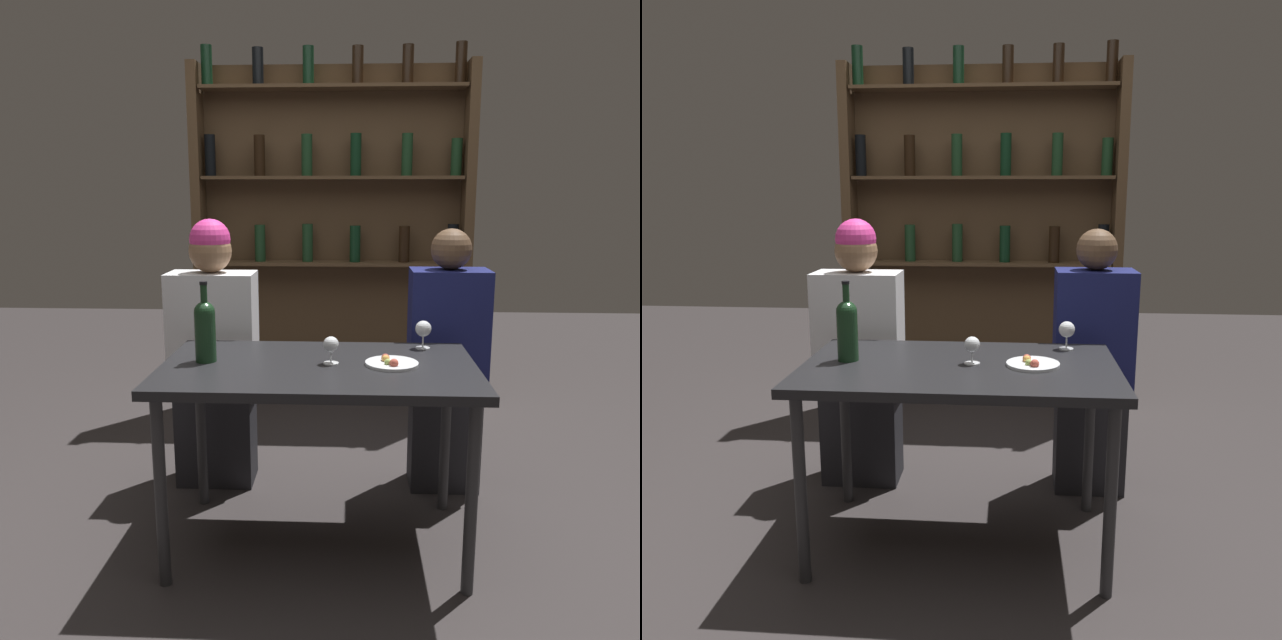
{
  "view_description": "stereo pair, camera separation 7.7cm",
  "coord_description": "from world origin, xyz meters",
  "views": [
    {
      "loc": [
        0.12,
        -2.3,
        1.4
      ],
      "look_at": [
        0.0,
        0.11,
        0.9
      ],
      "focal_mm": 35.0,
      "sensor_mm": 36.0,
      "label": 1
    },
    {
      "loc": [
        0.19,
        -2.29,
        1.4
      ],
      "look_at": [
        0.0,
        0.11,
        0.9
      ],
      "focal_mm": 35.0,
      "sensor_mm": 36.0,
      "label": 2
    }
  ],
  "objects": [
    {
      "name": "ground_plane",
      "position": [
        0.0,
        0.0,
        0.0
      ],
      "size": [
        10.0,
        10.0,
        0.0
      ],
      "primitive_type": "plane",
      "color": "#332D2D"
    },
    {
      "name": "dining_table",
      "position": [
        0.0,
        0.0,
        0.68
      ],
      "size": [
        1.2,
        0.72,
        0.75
      ],
      "color": "black",
      "rests_on": "ground_plane"
    },
    {
      "name": "wine_rack_wall",
      "position": [
        -0.0,
        1.7,
        1.18
      ],
      "size": [
        1.74,
        0.21,
        2.26
      ],
      "color": "#4C3823",
      "rests_on": "ground_plane"
    },
    {
      "name": "wine_bottle",
      "position": [
        -0.44,
        0.02,
        0.88
      ],
      "size": [
        0.08,
        0.08,
        0.31
      ],
      "color": "#19381E",
      "rests_on": "dining_table"
    },
    {
      "name": "wine_glass_0",
      "position": [
        0.05,
        0.01,
        0.82
      ],
      "size": [
        0.06,
        0.06,
        0.11
      ],
      "color": "silver",
      "rests_on": "dining_table"
    },
    {
      "name": "wine_glass_1",
      "position": [
        0.43,
        0.27,
        0.83
      ],
      "size": [
        0.07,
        0.07,
        0.12
      ],
      "color": "silver",
      "rests_on": "dining_table"
    },
    {
      "name": "food_plate_0",
      "position": [
        0.28,
        -0.0,
        0.76
      ],
      "size": [
        0.2,
        0.2,
        0.04
      ],
      "color": "silver",
      "rests_on": "dining_table"
    },
    {
      "name": "seated_person_left",
      "position": [
        -0.53,
        0.54,
        0.62
      ],
      "size": [
        0.4,
        0.22,
        1.28
      ],
      "color": "#26262B",
      "rests_on": "ground_plane"
    },
    {
      "name": "seated_person_right",
      "position": [
        0.57,
        0.54,
        0.58
      ],
      "size": [
        0.36,
        0.22,
        1.24
      ],
      "color": "#26262B",
      "rests_on": "ground_plane"
    }
  ]
}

